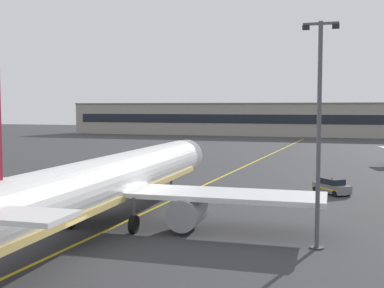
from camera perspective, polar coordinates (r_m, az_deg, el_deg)
ground_plane at (r=31.44m, az=-13.68°, el=-12.69°), size 400.00×400.00×0.00m
taxiway_centreline at (r=58.64m, az=1.43°, el=-4.68°), size 9.48×179.78×0.01m
airliner_foreground at (r=38.95m, az=-9.18°, el=-4.26°), size 32.08×41.45×11.65m
apron_lamp_post at (r=32.69m, az=14.25°, el=1.37°), size 2.24×0.90×14.43m
service_car_fifth at (r=54.55m, az=15.64°, el=-4.70°), size 4.10×4.36×1.79m
safety_cone_by_nose_gear at (r=52.70m, az=-0.64°, el=-5.41°), size 0.44×0.44×0.55m
terminal_building at (r=160.89m, az=8.82°, el=2.80°), size 131.83×12.40×10.41m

